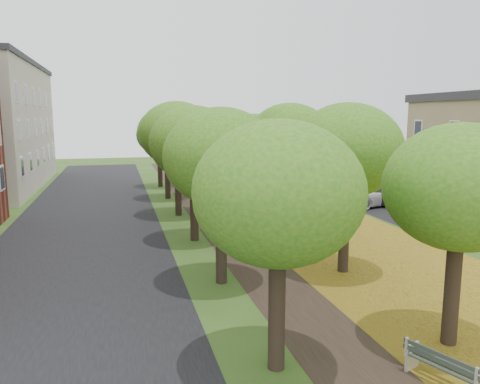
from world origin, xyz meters
TOP-DOWN VIEW (x-y plane):
  - ground at (0.00, 0.00)m, footprint 120.00×120.00m
  - street_asphalt at (-7.50, 15.00)m, footprint 8.00×70.00m
  - footpath at (0.00, 15.00)m, footprint 3.20×70.00m
  - leaf_verge at (5.00, 15.00)m, footprint 7.50×70.00m
  - parking_lot at (13.50, 16.00)m, footprint 9.00×16.00m
  - tree_row_west at (-2.20, 15.00)m, footprint 4.15×34.15m
  - tree_row_east at (2.60, 15.00)m, footprint 4.15×34.15m
  - bench at (1.14, -1.64)m, footprint 1.13×1.84m
  - car_red at (11.61, 12.61)m, footprint 4.29×2.94m
  - car_grey at (11.50, 17.48)m, footprint 5.61×3.92m
  - car_white at (11.00, 17.93)m, footprint 5.69×3.62m

SIDE VIEW (x-z plane):
  - ground at x=0.00m, z-range 0.00..0.00m
  - street_asphalt at x=-7.50m, z-range 0.00..0.01m
  - parking_lot at x=13.50m, z-range 0.00..0.01m
  - footpath at x=0.00m, z-range 0.00..0.01m
  - leaf_verge at x=5.00m, z-range 0.00..0.01m
  - bench at x=1.14m, z-range 0.02..0.86m
  - car_red at x=11.61m, z-range 0.00..1.34m
  - car_white at x=11.00m, z-range 0.00..1.46m
  - car_grey at x=11.50m, z-range 0.00..1.51m
  - tree_row_west at x=-2.20m, z-range 1.34..7.61m
  - tree_row_east at x=2.60m, z-range 1.34..7.61m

